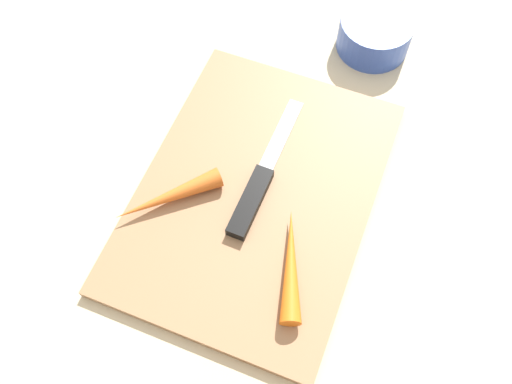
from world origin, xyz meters
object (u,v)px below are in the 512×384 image
carrot_short (169,197)px  small_bowl (375,34)px  carrot_long (291,265)px  cutting_board (256,194)px  knife (255,193)px

carrot_short → small_bowl: (0.32, -0.15, -0.00)m
carrot_long → carrot_short: same height
cutting_board → carrot_short: 0.10m
cutting_board → carrot_short: carrot_short is taller
carrot_long → small_bowl: small_bowl is taller
carrot_long → carrot_short: 0.16m
knife → carrot_long: carrot_long is taller
knife → carrot_short: (-0.04, 0.09, 0.01)m
small_bowl → cutting_board: bearing=167.1°
cutting_board → small_bowl: size_ratio=3.74×
cutting_board → carrot_short: (-0.05, 0.09, 0.02)m
knife → carrot_short: size_ratio=1.61×
knife → carrot_long: bearing=-134.2°
cutting_board → carrot_long: size_ratio=2.87×
carrot_short → small_bowl: 0.35m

